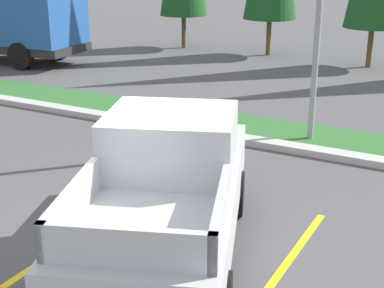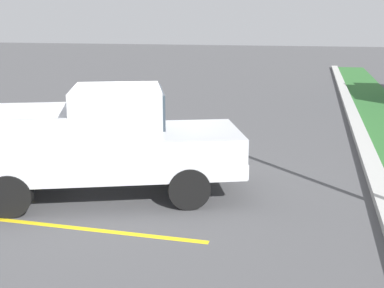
{
  "view_description": "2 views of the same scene",
  "coord_description": "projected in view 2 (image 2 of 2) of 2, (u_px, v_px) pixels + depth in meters",
  "views": [
    {
      "loc": [
        4.53,
        -6.37,
        4.23
      ],
      "look_at": [
        0.44,
        1.17,
        1.26
      ],
      "focal_mm": 52.82,
      "sensor_mm": 36.0,
      "label": 1
    },
    {
      "loc": [
        9.01,
        3.58,
        3.28
      ],
      "look_at": [
        1.02,
        1.58,
        1.19
      ],
      "focal_mm": 45.29,
      "sensor_mm": 36.0,
      "label": 2
    }
  ],
  "objects": [
    {
      "name": "ground_plane",
      "position": [
        131.0,
        183.0,
        10.12
      ],
      "size": [
        120.0,
        120.0,
        0.0
      ],
      "primitive_type": "plane",
      "color": "#4C4C4F"
    },
    {
      "name": "parking_line_near",
      "position": [
        133.0,
        172.0,
        10.86
      ],
      "size": [
        0.12,
        4.8,
        0.01
      ],
      "primitive_type": "cube",
      "color": "yellow",
      "rests_on": "ground"
    },
    {
      "name": "parking_line_far",
      "position": [
        66.0,
        227.0,
        7.94
      ],
      "size": [
        0.12,
        4.8,
        0.01
      ],
      "primitive_type": "cube",
      "color": "yellow",
      "rests_on": "ground"
    },
    {
      "name": "pickup_truck_main",
      "position": [
        105.0,
        143.0,
        9.15
      ],
      "size": [
        3.63,
        5.55,
        2.1
      ],
      "color": "black",
      "rests_on": "ground"
    }
  ]
}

